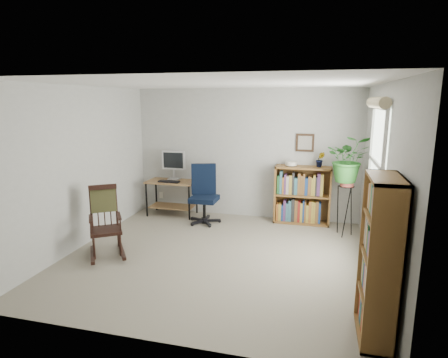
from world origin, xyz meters
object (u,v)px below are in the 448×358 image
(office_chair, at_px, (204,194))
(rocking_chair, at_px, (105,221))
(low_bookshelf, at_px, (302,195))
(desk, at_px, (172,198))
(tall_bookshelf, at_px, (379,260))

(office_chair, xyz_separation_m, rocking_chair, (-0.93, -1.72, -0.03))
(office_chair, relative_size, low_bookshelf, 1.03)
(low_bookshelf, bearing_deg, desk, -177.21)
(office_chair, distance_m, rocking_chair, 1.96)
(desk, distance_m, rocking_chair, 2.06)
(rocking_chair, bearing_deg, tall_bookshelf, -51.20)
(desk, distance_m, low_bookshelf, 2.47)
(office_chair, bearing_deg, desk, 137.91)
(office_chair, xyz_separation_m, tall_bookshelf, (2.54, -2.77, 0.24))
(office_chair, height_order, low_bookshelf, office_chair)
(office_chair, bearing_deg, rocking_chair, -137.24)
(low_bookshelf, bearing_deg, office_chair, -165.41)
(desk, height_order, office_chair, office_chair)
(desk, relative_size, tall_bookshelf, 0.60)
(rocking_chair, relative_size, tall_bookshelf, 0.66)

